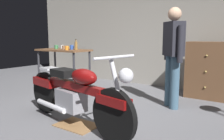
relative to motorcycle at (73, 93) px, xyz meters
The scene contains 13 objects.
ground_plane 0.50m from the motorcycle, 87.49° to the left, with size 12.00×12.00×0.00m, color slate.
back_wall 3.20m from the motorcycle, 89.83° to the left, with size 8.00×0.12×3.10m, color gray.
workbench 2.51m from the motorcycle, 139.44° to the left, with size 1.30×0.64×0.90m.
motorcycle is the anchor object (origin of this frame).
person_standing 1.80m from the motorcycle, 62.47° to the left, with size 0.43×0.43×1.67m.
wooden_dresser 2.77m from the motorcycle, 64.93° to the left, with size 0.80×0.47×1.10m.
drip_tray 0.45m from the motorcycle, ahead, with size 0.56×0.40×0.01m, color olive.
mug_green_speckled 2.74m from the motorcycle, 142.66° to the left, with size 0.12×0.09×0.09m.
mug_white_ceramic 2.90m from the motorcycle, 139.55° to the left, with size 0.11×0.08×0.09m.
mug_orange_travel 2.19m from the motorcycle, 137.67° to the left, with size 0.12×0.09×0.09m.
mug_brown_stoneware 2.46m from the motorcycle, 139.13° to the left, with size 0.12×0.08×0.09m.
mug_blue_enamel 2.37m from the motorcycle, 134.78° to the left, with size 0.11×0.08×0.11m.
bottle 2.22m from the motorcycle, 132.26° to the left, with size 0.06×0.06×0.24m.
Camera 1 is at (2.10, -2.36, 1.20)m, focal length 36.49 mm.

